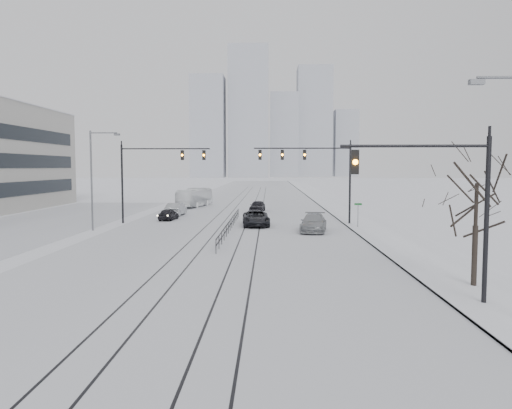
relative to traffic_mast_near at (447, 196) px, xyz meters
name	(u,v)px	position (x,y,z in m)	size (l,w,h in m)	color
ground	(152,359)	(-10.79, -6.00, -4.56)	(500.00, 500.00, 0.00)	silver
road	(246,205)	(-10.79, 54.00, -4.55)	(22.00, 260.00, 0.02)	silver
sidewalk_east	(336,205)	(2.71, 54.00, -4.48)	(5.00, 260.00, 0.16)	white
curb	(320,205)	(0.26, 54.00, -4.50)	(0.10, 260.00, 0.12)	gray
parking_strip	(37,224)	(-30.79, 29.00, -4.55)	(14.00, 60.00, 0.03)	silver
tram_rails	(237,219)	(-10.79, 34.00, -4.54)	(5.30, 180.00, 0.01)	black
skyline	(272,123)	(-5.77, 267.63, 26.08)	(96.00, 48.00, 72.00)	#9B9FAA
traffic_mast_near	(447,196)	(0.00, 0.00, 0.00)	(6.10, 0.37, 7.00)	black
traffic_mast_ne	(316,167)	(-2.64, 29.00, 1.20)	(9.60, 0.37, 8.00)	black
traffic_mast_nw	(151,169)	(-19.31, 30.00, 1.01)	(9.10, 0.37, 8.00)	black
street_light_west	(95,173)	(-22.99, 24.00, 0.65)	(2.73, 0.25, 9.00)	#595B60
bare_tree	(477,194)	(2.41, 3.00, -0.07)	(4.40, 4.40, 6.10)	black
median_fence	(230,225)	(-10.79, 24.00, -4.04)	(0.06, 24.00, 1.00)	black
street_sign	(358,212)	(1.01, 26.00, -2.96)	(0.70, 0.06, 2.40)	#595B60
sedan_sb_inner	(168,214)	(-18.18, 32.93, -3.93)	(1.49, 3.70, 1.26)	black
sedan_sb_outer	(176,209)	(-18.27, 37.83, -3.80)	(1.62, 4.63, 1.53)	#9A9DA1
sedan_nb_front	(256,218)	(-8.56, 27.78, -3.80)	(2.52, 5.46, 1.52)	black
sedan_nb_right	(314,223)	(-3.33, 23.63, -3.78)	(2.20, 5.41, 1.57)	#929598
sedan_nb_far	(257,206)	(-8.79, 43.44, -3.85)	(1.69, 4.19, 1.43)	black
box_truck	(195,198)	(-18.05, 51.17, -3.23)	(2.24, 9.56, 2.66)	white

